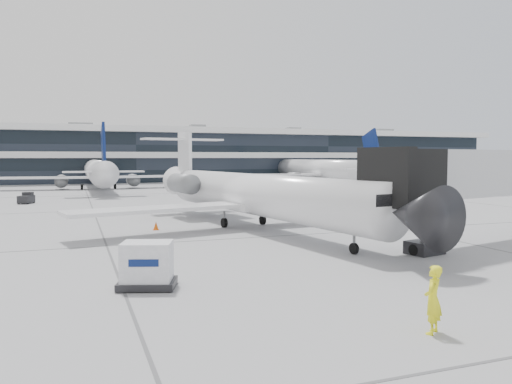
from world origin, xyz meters
name	(u,v)px	position (x,y,z in m)	size (l,w,h in m)	color
ground	(270,237)	(0.00, 0.00, 0.00)	(220.00, 220.00, 0.00)	gray
terminal	(130,157)	(0.00, 82.00, 5.00)	(170.00, 22.00, 10.00)	black
bg_jet_center	(98,189)	(-8.00, 55.00, 0.00)	(32.00, 40.00, 9.60)	white
bg_jet_right	(319,184)	(32.00, 55.00, 0.00)	(32.00, 40.00, 9.60)	white
regional_jet	(252,193)	(0.21, 4.03, 2.53)	(25.69, 32.05, 7.42)	white
jet_bridge	(498,173)	(11.70, -6.73, 4.11)	(17.49, 6.85, 5.64)	#B9BBBE
ramp_worker	(433,299)	(-2.10, -17.89, 0.99)	(0.72, 0.47, 1.98)	#FDFB1A
cargo_uld	(147,265)	(-9.09, -9.99, 0.88)	(2.54, 2.18, 1.76)	black
traffic_cone	(156,226)	(-6.37, 5.42, 0.28)	(0.52, 0.52, 0.58)	#E2560B
far_tug	(26,198)	(-16.58, 30.28, 0.56)	(1.75, 2.22, 1.24)	black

